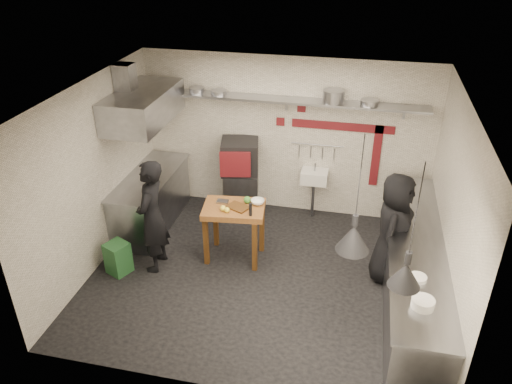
% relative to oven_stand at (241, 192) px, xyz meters
% --- Properties ---
extents(floor, '(5.00, 5.00, 0.00)m').
position_rel_oven_stand_xyz_m(floor, '(0.73, -1.76, -0.40)').
color(floor, black).
rests_on(floor, ground).
extents(ceiling, '(5.00, 5.00, 0.00)m').
position_rel_oven_stand_xyz_m(ceiling, '(0.73, -1.76, 2.40)').
color(ceiling, silver).
rests_on(ceiling, floor).
extents(wall_back, '(5.00, 0.04, 2.80)m').
position_rel_oven_stand_xyz_m(wall_back, '(0.73, 0.34, 1.00)').
color(wall_back, white).
rests_on(wall_back, floor).
extents(wall_front, '(5.00, 0.04, 2.80)m').
position_rel_oven_stand_xyz_m(wall_front, '(0.73, -3.86, 1.00)').
color(wall_front, white).
rests_on(wall_front, floor).
extents(wall_left, '(0.04, 4.20, 2.80)m').
position_rel_oven_stand_xyz_m(wall_left, '(-1.77, -1.76, 1.00)').
color(wall_left, white).
rests_on(wall_left, floor).
extents(wall_right, '(0.04, 4.20, 2.80)m').
position_rel_oven_stand_xyz_m(wall_right, '(3.23, -1.76, 1.00)').
color(wall_right, white).
rests_on(wall_right, floor).
extents(red_band_horiz, '(1.70, 0.02, 0.14)m').
position_rel_oven_stand_xyz_m(red_band_horiz, '(1.68, 0.32, 1.28)').
color(red_band_horiz, maroon).
rests_on(red_band_horiz, wall_back).
extents(red_band_vert, '(0.14, 0.02, 1.10)m').
position_rel_oven_stand_xyz_m(red_band_vert, '(2.28, 0.32, 0.80)').
color(red_band_vert, maroon).
rests_on(red_band_vert, wall_back).
extents(red_tile_a, '(0.14, 0.02, 0.14)m').
position_rel_oven_stand_xyz_m(red_tile_a, '(0.98, 0.32, 1.55)').
color(red_tile_a, maroon).
rests_on(red_tile_a, wall_back).
extents(red_tile_b, '(0.14, 0.02, 0.14)m').
position_rel_oven_stand_xyz_m(red_tile_b, '(0.63, 0.32, 1.28)').
color(red_tile_b, maroon).
rests_on(red_tile_b, wall_back).
extents(back_shelf, '(4.60, 0.34, 0.04)m').
position_rel_oven_stand_xyz_m(back_shelf, '(0.73, 0.16, 1.72)').
color(back_shelf, gray).
rests_on(back_shelf, wall_back).
extents(shelf_bracket_left, '(0.04, 0.06, 0.24)m').
position_rel_oven_stand_xyz_m(shelf_bracket_left, '(-1.17, 0.31, 1.62)').
color(shelf_bracket_left, gray).
rests_on(shelf_bracket_left, wall_back).
extents(shelf_bracket_mid, '(0.04, 0.06, 0.24)m').
position_rel_oven_stand_xyz_m(shelf_bracket_mid, '(0.73, 0.31, 1.62)').
color(shelf_bracket_mid, gray).
rests_on(shelf_bracket_mid, wall_back).
extents(shelf_bracket_right, '(0.04, 0.06, 0.24)m').
position_rel_oven_stand_xyz_m(shelf_bracket_right, '(2.63, 0.31, 1.62)').
color(shelf_bracket_right, gray).
rests_on(shelf_bracket_right, wall_back).
extents(pan_far_left, '(0.28, 0.28, 0.09)m').
position_rel_oven_stand_xyz_m(pan_far_left, '(-0.78, 0.16, 1.79)').
color(pan_far_left, gray).
rests_on(pan_far_left, back_shelf).
extents(pan_mid_left, '(0.31, 0.31, 0.07)m').
position_rel_oven_stand_xyz_m(pan_mid_left, '(-0.40, 0.16, 1.78)').
color(pan_mid_left, gray).
rests_on(pan_mid_left, back_shelf).
extents(stock_pot, '(0.39, 0.39, 0.20)m').
position_rel_oven_stand_xyz_m(stock_pot, '(1.50, 0.16, 1.84)').
color(stock_pot, gray).
rests_on(stock_pot, back_shelf).
extents(pan_right, '(0.38, 0.38, 0.08)m').
position_rel_oven_stand_xyz_m(pan_right, '(2.07, 0.16, 1.78)').
color(pan_right, gray).
rests_on(pan_right, back_shelf).
extents(oven_stand, '(0.70, 0.66, 0.80)m').
position_rel_oven_stand_xyz_m(oven_stand, '(0.00, 0.00, 0.00)').
color(oven_stand, gray).
rests_on(oven_stand, floor).
extents(combi_oven, '(0.74, 0.70, 0.58)m').
position_rel_oven_stand_xyz_m(combi_oven, '(-0.02, 0.04, 0.69)').
color(combi_oven, black).
rests_on(combi_oven, oven_stand).
extents(oven_door, '(0.52, 0.13, 0.46)m').
position_rel_oven_stand_xyz_m(oven_door, '(-0.02, -0.30, 0.69)').
color(oven_door, maroon).
rests_on(oven_door, combi_oven).
extents(oven_glass, '(0.31, 0.08, 0.34)m').
position_rel_oven_stand_xyz_m(oven_glass, '(-0.02, -0.27, 0.69)').
color(oven_glass, black).
rests_on(oven_glass, oven_door).
extents(hand_sink, '(0.46, 0.34, 0.22)m').
position_rel_oven_stand_xyz_m(hand_sink, '(1.28, 0.16, 0.38)').
color(hand_sink, white).
rests_on(hand_sink, wall_back).
extents(sink_tap, '(0.03, 0.03, 0.14)m').
position_rel_oven_stand_xyz_m(sink_tap, '(1.28, 0.16, 0.56)').
color(sink_tap, gray).
rests_on(sink_tap, hand_sink).
extents(sink_drain, '(0.06, 0.06, 0.66)m').
position_rel_oven_stand_xyz_m(sink_drain, '(1.28, 0.12, -0.06)').
color(sink_drain, gray).
rests_on(sink_drain, floor).
extents(utensil_rail, '(0.90, 0.02, 0.02)m').
position_rel_oven_stand_xyz_m(utensil_rail, '(1.28, 0.30, 0.92)').
color(utensil_rail, gray).
rests_on(utensil_rail, wall_back).
extents(counter_right, '(0.70, 3.80, 0.90)m').
position_rel_oven_stand_xyz_m(counter_right, '(2.88, -1.76, 0.05)').
color(counter_right, gray).
rests_on(counter_right, floor).
extents(counter_right_top, '(0.76, 3.90, 0.03)m').
position_rel_oven_stand_xyz_m(counter_right_top, '(2.88, -1.76, 0.52)').
color(counter_right_top, gray).
rests_on(counter_right_top, counter_right).
extents(plate_stack, '(0.33, 0.33, 0.11)m').
position_rel_oven_stand_xyz_m(plate_stack, '(2.85, -3.06, 0.59)').
color(plate_stack, white).
rests_on(plate_stack, counter_right_top).
extents(small_bowl_right, '(0.25, 0.25, 0.05)m').
position_rel_oven_stand_xyz_m(small_bowl_right, '(2.83, -2.57, 0.56)').
color(small_bowl_right, white).
rests_on(small_bowl_right, counter_right_top).
extents(counter_left, '(0.70, 1.90, 0.90)m').
position_rel_oven_stand_xyz_m(counter_left, '(-1.42, -0.71, 0.05)').
color(counter_left, gray).
rests_on(counter_left, floor).
extents(counter_left_top, '(0.76, 2.00, 0.03)m').
position_rel_oven_stand_xyz_m(counter_left_top, '(-1.42, -0.71, 0.52)').
color(counter_left_top, gray).
rests_on(counter_left_top, counter_left).
extents(extractor_hood, '(0.78, 1.60, 0.50)m').
position_rel_oven_stand_xyz_m(extractor_hood, '(-1.37, -0.71, 1.75)').
color(extractor_hood, gray).
rests_on(extractor_hood, ceiling).
extents(hood_duct, '(0.28, 0.28, 0.50)m').
position_rel_oven_stand_xyz_m(hood_duct, '(-1.62, -0.71, 2.15)').
color(hood_duct, gray).
rests_on(hood_duct, ceiling).
extents(green_bin, '(0.40, 0.40, 0.50)m').
position_rel_oven_stand_xyz_m(green_bin, '(-1.38, -2.12, -0.15)').
color(green_bin, '#22562A').
rests_on(green_bin, floor).
extents(prep_table, '(0.99, 0.75, 0.92)m').
position_rel_oven_stand_xyz_m(prep_table, '(0.24, -1.37, 0.06)').
color(prep_table, brown).
rests_on(prep_table, floor).
extents(cutting_board, '(0.39, 0.34, 0.02)m').
position_rel_oven_stand_xyz_m(cutting_board, '(0.31, -1.39, 0.53)').
color(cutting_board, '#523113').
rests_on(cutting_board, prep_table).
extents(pepper_mill, '(0.05, 0.05, 0.20)m').
position_rel_oven_stand_xyz_m(pepper_mill, '(0.54, -1.56, 0.62)').
color(pepper_mill, black).
rests_on(pepper_mill, prep_table).
extents(lemon_a, '(0.10, 0.10, 0.09)m').
position_rel_oven_stand_xyz_m(lemon_a, '(0.11, -1.52, 0.56)').
color(lemon_a, '#FFE740').
rests_on(lemon_a, prep_table).
extents(lemon_b, '(0.11, 0.11, 0.08)m').
position_rel_oven_stand_xyz_m(lemon_b, '(0.18, -1.55, 0.56)').
color(lemon_b, '#FFE740').
rests_on(lemon_b, prep_table).
extents(veg_ball, '(0.14, 0.14, 0.11)m').
position_rel_oven_stand_xyz_m(veg_ball, '(0.41, -1.21, 0.57)').
color(veg_ball, '#42882E').
rests_on(veg_ball, prep_table).
extents(steel_tray, '(0.18, 0.12, 0.03)m').
position_rel_oven_stand_xyz_m(steel_tray, '(0.04, -1.29, 0.54)').
color(steel_tray, gray).
rests_on(steel_tray, prep_table).
extents(bowl, '(0.24, 0.24, 0.07)m').
position_rel_oven_stand_xyz_m(bowl, '(0.57, -1.21, 0.55)').
color(bowl, white).
rests_on(bowl, prep_table).
extents(heat_lamp_near, '(0.42, 0.42, 1.44)m').
position_rel_oven_stand_xyz_m(heat_lamp_near, '(2.02, -2.75, 1.68)').
color(heat_lamp_near, black).
rests_on(heat_lamp_near, ceiling).
extents(heat_lamp_far, '(0.39, 0.39, 1.42)m').
position_rel_oven_stand_xyz_m(heat_lamp_far, '(2.58, -3.30, 1.69)').
color(heat_lamp_far, black).
rests_on(heat_lamp_far, ceiling).
extents(chef_left, '(0.45, 0.66, 1.77)m').
position_rel_oven_stand_xyz_m(chef_left, '(-0.88, -1.86, 0.49)').
color(chef_left, black).
rests_on(chef_left, floor).
extents(chef_right, '(0.69, 0.92, 1.70)m').
position_rel_oven_stand_xyz_m(chef_right, '(2.58, -1.36, 0.45)').
color(chef_right, black).
rests_on(chef_right, floor).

